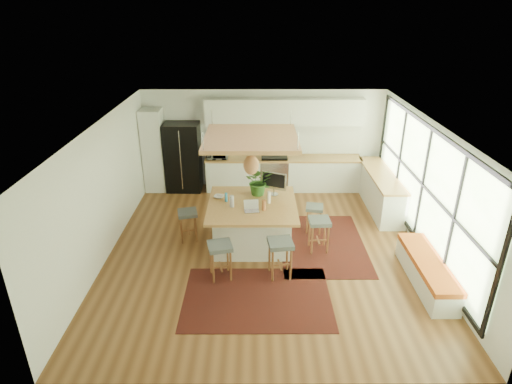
{
  "coord_description": "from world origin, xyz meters",
  "views": [
    {
      "loc": [
        -0.21,
        -7.75,
        4.8
      ],
      "look_at": [
        -0.2,
        0.5,
        1.1
      ],
      "focal_mm": 29.85,
      "sensor_mm": 36.0,
      "label": 1
    }
  ],
  "objects_px": {
    "stool_near_right": "(280,260)",
    "stool_right_back": "(314,217)",
    "island": "(252,223)",
    "stool_near_left": "(221,261)",
    "microwave": "(217,151)",
    "fridge": "(183,157)",
    "island_plant": "(259,184)",
    "stool_left_side": "(188,225)",
    "laptop": "(252,206)",
    "stool_right_front": "(319,235)",
    "monitor": "(274,184)"
  },
  "relations": [
    {
      "from": "stool_near_right",
      "to": "stool_right_front",
      "type": "height_order",
      "value": "stool_near_right"
    },
    {
      "from": "stool_right_back",
      "to": "laptop",
      "type": "distance_m",
      "value": 1.77
    },
    {
      "from": "stool_near_left",
      "to": "laptop",
      "type": "xyz_separation_m",
      "value": [
        0.58,
        0.94,
        0.7
      ]
    },
    {
      "from": "fridge",
      "to": "stool_near_left",
      "type": "bearing_deg",
      "value": -71.6
    },
    {
      "from": "fridge",
      "to": "stool_right_front",
      "type": "distance_m",
      "value": 4.64
    },
    {
      "from": "stool_near_left",
      "to": "microwave",
      "type": "relative_size",
      "value": 1.25
    },
    {
      "from": "island",
      "to": "stool_left_side",
      "type": "relative_size",
      "value": 2.71
    },
    {
      "from": "stool_right_back",
      "to": "laptop",
      "type": "relative_size",
      "value": 2.01
    },
    {
      "from": "stool_near_left",
      "to": "microwave",
      "type": "xyz_separation_m",
      "value": [
        -0.38,
        4.15,
        0.77
      ]
    },
    {
      "from": "stool_near_right",
      "to": "monitor",
      "type": "relative_size",
      "value": 1.34
    },
    {
      "from": "stool_right_back",
      "to": "laptop",
      "type": "height_order",
      "value": "laptop"
    },
    {
      "from": "fridge",
      "to": "stool_right_front",
      "type": "xyz_separation_m",
      "value": [
        3.28,
        -3.23,
        -0.57
      ]
    },
    {
      "from": "stool_near_left",
      "to": "stool_left_side",
      "type": "xyz_separation_m",
      "value": [
        -0.81,
        1.42,
        0.0
      ]
    },
    {
      "from": "island",
      "to": "stool_left_side",
      "type": "bearing_deg",
      "value": 174.45
    },
    {
      "from": "island",
      "to": "stool_near_left",
      "type": "bearing_deg",
      "value": -114.47
    },
    {
      "from": "laptop",
      "to": "monitor",
      "type": "xyz_separation_m",
      "value": [
        0.48,
        0.81,
        0.14
      ]
    },
    {
      "from": "stool_near_left",
      "to": "island_plant",
      "type": "distance_m",
      "value": 2.08
    },
    {
      "from": "laptop",
      "to": "monitor",
      "type": "distance_m",
      "value": 0.95
    },
    {
      "from": "island",
      "to": "stool_right_back",
      "type": "height_order",
      "value": "island"
    },
    {
      "from": "stool_near_right",
      "to": "stool_near_left",
      "type": "bearing_deg",
      "value": -177.43
    },
    {
      "from": "stool_left_side",
      "to": "stool_near_left",
      "type": "bearing_deg",
      "value": -60.34
    },
    {
      "from": "stool_near_right",
      "to": "stool_right_back",
      "type": "xyz_separation_m",
      "value": [
        0.86,
        1.73,
        0.0
      ]
    },
    {
      "from": "stool_right_front",
      "to": "monitor",
      "type": "bearing_deg",
      "value": 139.78
    },
    {
      "from": "island",
      "to": "laptop",
      "type": "xyz_separation_m",
      "value": [
        -0.01,
        -0.35,
        0.58
      ]
    },
    {
      "from": "island",
      "to": "microwave",
      "type": "xyz_separation_m",
      "value": [
        -0.97,
        2.86,
        0.66
      ]
    },
    {
      "from": "stool_right_front",
      "to": "laptop",
      "type": "height_order",
      "value": "laptop"
    },
    {
      "from": "stool_right_front",
      "to": "island_plant",
      "type": "height_order",
      "value": "island_plant"
    },
    {
      "from": "island",
      "to": "microwave",
      "type": "relative_size",
      "value": 3.18
    },
    {
      "from": "stool_near_left",
      "to": "laptop",
      "type": "height_order",
      "value": "laptop"
    },
    {
      "from": "stool_left_side",
      "to": "microwave",
      "type": "relative_size",
      "value": 1.18
    },
    {
      "from": "stool_near_right",
      "to": "laptop",
      "type": "bearing_deg",
      "value": 121.22
    },
    {
      "from": "stool_left_side",
      "to": "microwave",
      "type": "bearing_deg",
      "value": 81.06
    },
    {
      "from": "stool_right_back",
      "to": "microwave",
      "type": "relative_size",
      "value": 1.1
    },
    {
      "from": "fridge",
      "to": "stool_near_right",
      "type": "bearing_deg",
      "value": -58.6
    },
    {
      "from": "stool_right_front",
      "to": "microwave",
      "type": "distance_m",
      "value": 4.03
    },
    {
      "from": "stool_right_back",
      "to": "monitor",
      "type": "relative_size",
      "value": 1.12
    },
    {
      "from": "island",
      "to": "stool_near_right",
      "type": "distance_m",
      "value": 1.35
    },
    {
      "from": "stool_left_side",
      "to": "laptop",
      "type": "height_order",
      "value": "laptop"
    },
    {
      "from": "island",
      "to": "stool_right_front",
      "type": "distance_m",
      "value": 1.43
    },
    {
      "from": "fridge",
      "to": "island_plant",
      "type": "height_order",
      "value": "fridge"
    },
    {
      "from": "fridge",
      "to": "stool_near_right",
      "type": "height_order",
      "value": "fridge"
    },
    {
      "from": "fridge",
      "to": "island_plant",
      "type": "xyz_separation_m",
      "value": [
        2.04,
        -2.45,
        0.25
      ]
    },
    {
      "from": "stool_near_right",
      "to": "laptop",
      "type": "distance_m",
      "value": 1.25
    },
    {
      "from": "stool_near_right",
      "to": "monitor",
      "type": "distance_m",
      "value": 1.9
    },
    {
      "from": "island",
      "to": "stool_near_right",
      "type": "relative_size",
      "value": 2.43
    },
    {
      "from": "stool_near_right",
      "to": "island",
      "type": "bearing_deg",
      "value": 113.28
    },
    {
      "from": "laptop",
      "to": "stool_right_front",
      "type": "bearing_deg",
      "value": -5.54
    },
    {
      "from": "fridge",
      "to": "microwave",
      "type": "xyz_separation_m",
      "value": [
        0.93,
        -0.06,
        0.2
      ]
    },
    {
      "from": "fridge",
      "to": "laptop",
      "type": "distance_m",
      "value": 3.78
    },
    {
      "from": "laptop",
      "to": "microwave",
      "type": "relative_size",
      "value": 0.55
    }
  ]
}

